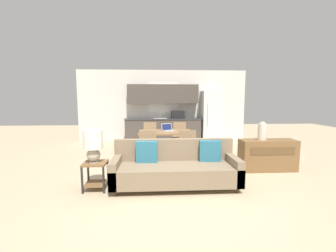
# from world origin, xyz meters

# --- Properties ---
(ground_plane) EXTENTS (20.00, 20.00, 0.00)m
(ground_plane) POSITION_xyz_m (0.00, 0.00, 0.00)
(ground_plane) COLOR tan
(wall_back) EXTENTS (6.40, 0.07, 2.70)m
(wall_back) POSITION_xyz_m (0.00, 4.63, 1.35)
(wall_back) COLOR silver
(wall_back) RESTS_ON ground_plane
(kitchen_counter) EXTENTS (2.79, 0.65, 2.15)m
(kitchen_counter) POSITION_xyz_m (0.01, 4.33, 0.84)
(kitchen_counter) COLOR #4C443D
(kitchen_counter) RESTS_ON ground_plane
(refrigerator) EXTENTS (0.72, 0.71, 1.91)m
(refrigerator) POSITION_xyz_m (1.80, 4.24, 0.96)
(refrigerator) COLOR white
(refrigerator) RESTS_ON ground_plane
(dining_table) EXTENTS (1.45, 0.91, 0.73)m
(dining_table) POSITION_xyz_m (-0.01, 2.07, 0.67)
(dining_table) COLOR olive
(dining_table) RESTS_ON ground_plane
(couch) EXTENTS (2.29, 0.80, 0.85)m
(couch) POSITION_xyz_m (0.07, 0.02, 0.34)
(couch) COLOR #3D2D1E
(couch) RESTS_ON ground_plane
(side_table) EXTENTS (0.40, 0.40, 0.50)m
(side_table) POSITION_xyz_m (-1.38, -0.08, 0.33)
(side_table) COLOR brown
(side_table) RESTS_ON ground_plane
(table_lamp) EXTENTS (0.34, 0.34, 0.59)m
(table_lamp) POSITION_xyz_m (-1.39, -0.09, 0.85)
(table_lamp) COLOR #B2A893
(table_lamp) RESTS_ON side_table
(credenza) EXTENTS (1.24, 0.43, 0.70)m
(credenza) POSITION_xyz_m (2.25, 0.81, 0.35)
(credenza) COLOR brown
(credenza) RESTS_ON ground_plane
(vase) EXTENTS (0.19, 0.19, 0.41)m
(vase) POSITION_xyz_m (2.12, 0.86, 0.89)
(vase) COLOR beige
(vase) RESTS_ON credenza
(dining_chair_near_left) EXTENTS (0.43, 0.43, 0.89)m
(dining_chair_near_left) POSITION_xyz_m (-0.48, 1.28, 0.51)
(dining_chair_near_left) COLOR #997A56
(dining_chair_near_left) RESTS_ON ground_plane
(dining_chair_near_right) EXTENTS (0.43, 0.43, 0.89)m
(dining_chair_near_right) POSITION_xyz_m (0.45, 1.24, 0.51)
(dining_chair_near_right) COLOR #997A56
(dining_chair_near_right) RESTS_ON ground_plane
(dining_chair_far_left) EXTENTS (0.45, 0.45, 0.89)m
(dining_chair_far_left) POSITION_xyz_m (-0.47, 2.86, 0.51)
(dining_chair_far_left) COLOR #997A56
(dining_chair_far_left) RESTS_ON ground_plane
(dining_chair_far_right) EXTENTS (0.47, 0.47, 0.89)m
(dining_chair_far_right) POSITION_xyz_m (0.46, 2.85, 0.51)
(dining_chair_far_right) COLOR #997A56
(dining_chair_far_right) RESTS_ON ground_plane
(laptop) EXTENTS (0.40, 0.37, 0.20)m
(laptop) POSITION_xyz_m (0.05, 2.20, 0.78)
(laptop) COLOR #B7BABC
(laptop) RESTS_ON dining_table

